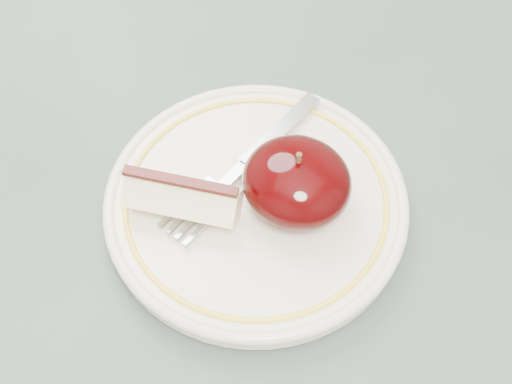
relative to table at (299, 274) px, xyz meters
The scene contains 5 objects.
table is the anchor object (origin of this frame).
plate 0.11m from the table, 155.99° to the right, with size 0.22×0.22×0.02m.
apple_half 0.13m from the table, behind, with size 0.08×0.07×0.06m.
apple_wedge 0.15m from the table, 144.58° to the right, with size 0.09×0.06×0.04m.
fork 0.12m from the table, behind, with size 0.04×0.17×0.00m.
Camera 1 is at (0.12, -0.25, 1.20)m, focal length 50.00 mm.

